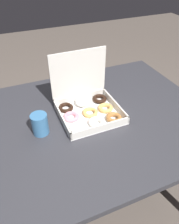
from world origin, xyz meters
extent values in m
plane|color=#564C44|center=(0.00, 0.00, 0.00)|extent=(8.00, 8.00, 0.00)
cube|color=#2D2D33|center=(0.00, 0.00, 0.75)|extent=(1.22, 0.95, 0.03)
cylinder|color=#2D2D33|center=(0.56, 0.43, 0.37)|extent=(0.06, 0.06, 0.74)
cube|color=white|center=(-0.02, 0.02, 0.77)|extent=(0.31, 0.29, 0.01)
cube|color=beige|center=(-0.02, -0.12, 0.79)|extent=(0.31, 0.01, 0.04)
cube|color=beige|center=(-0.02, 0.16, 0.79)|extent=(0.31, 0.01, 0.04)
cube|color=beige|center=(-0.17, 0.02, 0.79)|extent=(0.01, 0.29, 0.04)
cube|color=beige|center=(0.13, 0.02, 0.79)|extent=(0.01, 0.29, 0.04)
cube|color=beige|center=(-0.02, 0.17, 0.94)|extent=(0.31, 0.01, 0.25)
ellipsoid|color=white|center=(-0.12, -0.07, 0.79)|extent=(0.08, 0.08, 0.04)
torus|color=white|center=(-0.02, -0.06, 0.79)|extent=(0.08, 0.08, 0.02)
torus|color=#9E6633|center=(0.08, -0.07, 0.79)|extent=(0.08, 0.08, 0.02)
torus|color=pink|center=(-0.12, 0.02, 0.79)|extent=(0.08, 0.08, 0.02)
torus|color=tan|center=(-0.01, 0.02, 0.79)|extent=(0.08, 0.08, 0.02)
torus|color=tan|center=(0.08, 0.02, 0.79)|extent=(0.08, 0.08, 0.02)
torus|color=black|center=(-0.12, 0.11, 0.79)|extent=(0.08, 0.08, 0.02)
ellipsoid|color=white|center=(-0.02, 0.11, 0.79)|extent=(0.08, 0.08, 0.04)
torus|color=black|center=(0.08, 0.11, 0.79)|extent=(0.08, 0.08, 0.02)
cylinder|color=teal|center=(-0.28, -0.01, 0.82)|extent=(0.08, 0.08, 0.10)
cylinder|color=black|center=(-0.28, -0.01, 0.87)|extent=(0.06, 0.06, 0.01)
camera|label=1|loc=(-0.36, -0.80, 1.49)|focal=35.00mm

